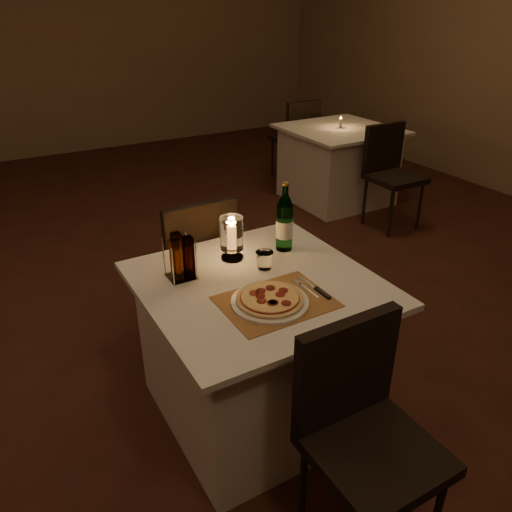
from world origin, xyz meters
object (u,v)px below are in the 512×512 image
neighbor_table_right (337,164)px  hurricane_candle (232,235)px  water_bottle (285,223)px  tumbler (264,260)px  pizza (270,298)px  main_table (258,348)px  chair_near (361,418)px  chair_far (195,256)px  plate (270,302)px

neighbor_table_right → hurricane_candle: bearing=-138.7°
water_bottle → neighbor_table_right: (1.91, 1.95, -0.51)m
tumbler → water_bottle: (0.19, 0.12, 0.10)m
pizza → hurricane_candle: size_ratio=1.31×
hurricane_candle → neighbor_table_right: (2.18, 1.91, -0.49)m
main_table → chair_near: bearing=-90.0°
main_table → tumbler: size_ratio=11.97×
chair_far → neighbor_table_right: chair_far is taller
main_table → tumbler: (0.09, 0.10, 0.41)m
pizza → chair_near: bearing=-84.7°
chair_far → plate: 0.92m
main_table → hurricane_candle: size_ratio=4.67×
chair_near → neighbor_table_right: (2.19, 2.89, -0.18)m
chair_far → neighbor_table_right: 2.63m
chair_near → plate: size_ratio=2.81×
pizza → hurricane_candle: 0.45m
main_table → water_bottle: water_bottle is taller
main_table → hurricane_candle: (0.00, 0.26, 0.49)m
tumbler → neighbor_table_right: tumbler is taller
main_table → pizza: (-0.05, -0.18, 0.39)m
pizza → tumbler: (0.14, 0.28, 0.01)m
tumbler → hurricane_candle: (-0.08, 0.16, 0.08)m
plate → tumbler: bearing=63.3°
pizza → tumbler: tumbler is taller
chair_near → hurricane_candle: bearing=89.7°
chair_near → hurricane_candle: hurricane_candle is taller
tumbler → hurricane_candle: size_ratio=0.39×
chair_near → hurricane_candle: 1.02m
chair_far → water_bottle: 0.66m
tumbler → neighbor_table_right: 2.98m
chair_near → water_bottle: 1.03m
pizza → water_bottle: 0.53m
chair_far → tumbler: 0.67m
water_bottle → hurricane_candle: (-0.27, 0.04, -0.01)m
plate → neighbor_table_right: 3.27m
chair_near → tumbler: bearing=83.8°
main_table → water_bottle: size_ratio=2.88×
neighbor_table_right → water_bottle: bearing=-134.4°
pizza → water_bottle: size_ratio=0.81×
chair_far → water_bottle: size_ratio=2.59×
plate → hurricane_candle: 0.46m
plate → hurricane_candle: bearing=82.9°
plate → main_table: bearing=74.5°
plate → water_bottle: (0.33, 0.40, 0.13)m
chair_near → plate: bearing=95.3°
chair_near → tumbler: size_ratio=10.78×
tumbler → hurricane_candle: hurricane_candle is taller
plate → water_bottle: water_bottle is taller
water_bottle → pizza: bearing=-129.2°
hurricane_candle → neighbor_table_right: hurricane_candle is taller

